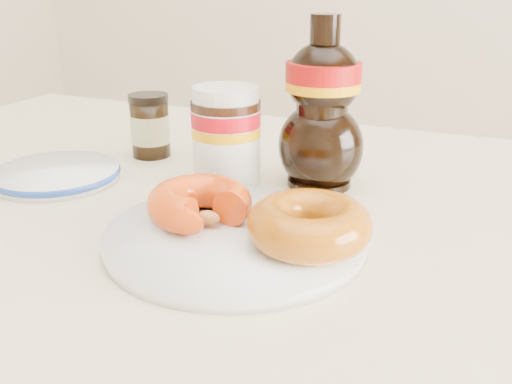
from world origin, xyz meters
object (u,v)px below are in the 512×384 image
at_px(syrup_bottle, 322,104).
at_px(blue_rim_saucer, 57,174).
at_px(nutella_jar, 226,132).
at_px(donut_bitten, 200,203).
at_px(dark_jar, 150,126).
at_px(dining_table, 269,293).
at_px(plate, 236,236).
at_px(donut_whole, 309,224).

xyz_separation_m(syrup_bottle, blue_rim_saucer, (-0.31, -0.12, -0.09)).
bearing_deg(syrup_bottle, nutella_jar, -162.38).
xyz_separation_m(donut_bitten, dark_jar, (-0.19, 0.20, 0.01)).
height_order(dining_table, plate, plate).
bearing_deg(blue_rim_saucer, plate, -14.08).
bearing_deg(dining_table, donut_bitten, -142.55).
bearing_deg(nutella_jar, donut_bitten, -74.21).
bearing_deg(donut_bitten, plate, -12.61).
xyz_separation_m(donut_bitten, nutella_jar, (-0.04, 0.14, 0.03)).
bearing_deg(syrup_bottle, plate, -97.70).
relative_size(plate, donut_whole, 2.23).
bearing_deg(donut_bitten, syrup_bottle, 67.68).
relative_size(syrup_bottle, dark_jar, 2.29).
relative_size(donut_bitten, syrup_bottle, 0.52).
xyz_separation_m(dark_jar, blue_rim_saucer, (-0.05, -0.14, -0.03)).
height_order(dark_jar, blue_rim_saucer, dark_jar).
bearing_deg(plate, dark_jar, 138.12).
height_order(dining_table, blue_rim_saucer, blue_rim_saucer).
distance_m(dining_table, donut_whole, 0.14).
height_order(donut_whole, blue_rim_saucer, donut_whole).
distance_m(donut_bitten, donut_whole, 0.12).
height_order(donut_whole, dark_jar, dark_jar).
distance_m(donut_bitten, syrup_bottle, 0.20).
bearing_deg(nutella_jar, dark_jar, 159.43).
height_order(plate, donut_whole, donut_whole).
xyz_separation_m(dining_table, donut_whole, (0.06, -0.05, 0.12)).
relative_size(plate, dark_jar, 2.87).
bearing_deg(donut_bitten, dining_table, 36.21).
distance_m(plate, syrup_bottle, 0.21).
bearing_deg(dark_jar, nutella_jar, -20.57).
bearing_deg(plate, donut_whole, -0.55).
bearing_deg(donut_whole, nutella_jar, 135.99).
distance_m(plate, dark_jar, 0.31).
bearing_deg(plate, dining_table, 74.88).
height_order(donut_whole, syrup_bottle, syrup_bottle).
relative_size(dining_table, nutella_jar, 11.68).
xyz_separation_m(donut_whole, dark_jar, (-0.31, 0.21, 0.01)).
bearing_deg(plate, blue_rim_saucer, 165.92).
distance_m(donut_bitten, blue_rim_saucer, 0.25).
bearing_deg(donut_whole, dining_table, 138.19).
xyz_separation_m(donut_whole, syrup_bottle, (-0.05, 0.19, 0.07)).
relative_size(syrup_bottle, blue_rim_saucer, 1.29).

